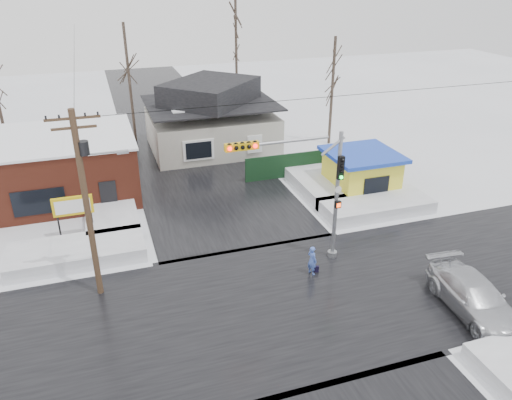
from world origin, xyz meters
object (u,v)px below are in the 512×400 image
object	(u,v)px
utility_pole	(87,196)
kiosk	(361,172)
pedestrian	(312,261)
car	(474,297)
marquee_sign	(73,207)
traffic_signal	(309,183)

from	to	relation	value
utility_pole	kiosk	bearing A→B (deg)	20.44
kiosk	pedestrian	world-z (taller)	kiosk
pedestrian	car	bearing A→B (deg)	-151.85
utility_pole	marquee_sign	bearing A→B (deg)	100.13
kiosk	pedestrian	distance (m)	10.95
traffic_signal	car	distance (m)	9.08
utility_pole	car	world-z (taller)	utility_pole
utility_pole	kiosk	world-z (taller)	utility_pole
marquee_sign	kiosk	distance (m)	18.51
traffic_signal	car	xyz separation A→B (m)	(5.48, -6.19, -3.75)
kiosk	traffic_signal	bearing A→B (deg)	-135.16
traffic_signal	utility_pole	distance (m)	10.39
traffic_signal	utility_pole	world-z (taller)	utility_pole
utility_pole	marquee_sign	size ratio (longest dim) A/B	3.53
utility_pole	marquee_sign	world-z (taller)	utility_pole
utility_pole	kiosk	xyz separation A→B (m)	(17.43, 6.49, -3.65)
marquee_sign	pedestrian	world-z (taller)	marquee_sign
car	traffic_signal	bearing A→B (deg)	136.29
pedestrian	car	distance (m)	7.57
utility_pole	car	size ratio (longest dim) A/B	1.66
marquee_sign	car	world-z (taller)	marquee_sign
utility_pole	pedestrian	size ratio (longest dim) A/B	5.74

